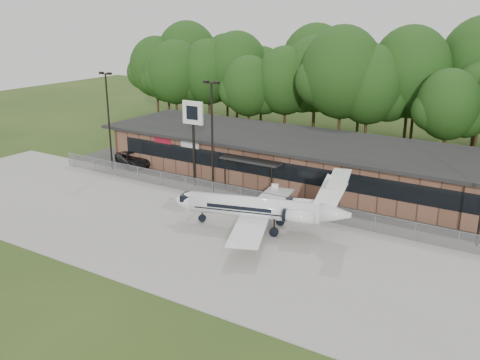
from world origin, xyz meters
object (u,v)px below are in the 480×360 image
Objects in this scene: suv at (133,159)px; pole_sign at (193,122)px; terminal at (297,158)px; business_jet at (261,209)px.

suv is 11.62m from pole_sign.
pole_sign is (-7.35, -7.14, 4.10)m from terminal.
terminal is at bearing 42.37° from pole_sign.
business_jet reaches higher than terminal.
suv is (-20.76, 8.02, -0.99)m from business_jet.
business_jet is 13.08m from pole_sign.
terminal is 7.58× the size of suv.
terminal is at bearing 88.75° from business_jet.
terminal is 13.48m from business_jet.
business_jet is at bearing -84.29° from suv.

